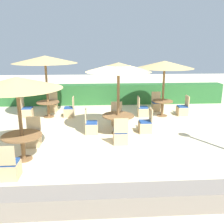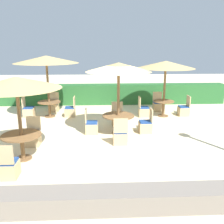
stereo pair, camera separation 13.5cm
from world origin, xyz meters
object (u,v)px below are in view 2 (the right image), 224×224
patio_chair_back_left_west (28,111)px  patio_chair_center_east (146,126)px  patio_chair_back_right_east (184,110)px  round_table_front_left (22,140)px  patio_chair_front_left_north (33,137)px  patio_chair_back_right_west (143,111)px  parasol_front_left (16,83)px  parasol_back_right (166,65)px  patio_chair_back_left_east (70,111)px  patio_chair_back_left_north (54,106)px  patio_chair_center_south (120,136)px  parasol_center (119,68)px  patio_chair_back_right_north (158,106)px  parasol_back_left (46,60)px  round_table_back_right (164,105)px  patio_chair_center_west (91,127)px  patio_chair_center_north (117,118)px  patio_chair_front_left_south (8,168)px  round_table_back_left (49,105)px  round_table_center (118,119)px

patio_chair_back_left_west → patio_chair_center_east: 5.54m
patio_chair_back_right_east → round_table_front_left: size_ratio=0.83×
patio_chair_front_left_north → patio_chair_back_right_west: bearing=-142.7°
patio_chair_back_right_east → parasol_front_left: bearing=125.0°
parasol_back_right → patio_chair_center_east: parasol_back_right is taller
patio_chair_back_left_east → patio_chair_back_right_east: size_ratio=1.00×
parasol_front_left → round_table_front_left: 1.62m
patio_chair_back_left_north → patio_chair_center_south: 5.29m
patio_chair_back_right_east → parasol_center: bearing=125.2°
round_table_front_left → patio_chair_center_south: (2.89, 1.01, -0.33)m
patio_chair_back_right_north → patio_chair_center_south: (-2.23, -4.20, 0.00)m
parasol_back_left → patio_chair_back_left_east: 2.50m
patio_chair_back_right_north → round_table_front_left: patio_chair_back_right_north is taller
round_table_back_right → parasol_front_left: size_ratio=0.39×
patio_chair_center_west → patio_chair_center_south: (0.99, -1.06, 0.00)m
patio_chair_center_north → patio_chair_center_east: (0.99, -1.02, 0.00)m
patio_chair_back_right_east → round_table_front_left: patio_chair_back_right_east is taller
patio_chair_back_left_west → parasol_center: size_ratio=0.36×
parasol_back_left → patio_chair_front_left_south: 5.95m
parasol_center → patio_chair_back_right_east: bearing=35.2°
round_table_back_left → patio_chair_back_left_west: bearing=178.0°
patio_chair_back_right_north → patio_chair_center_north: 3.05m
parasol_center → round_table_center: 1.86m
round_table_back_left → parasol_back_right: bearing=-1.9°
patio_chair_back_right_east → patio_chair_front_left_south: bearing=130.9°
patio_chair_back_right_west → patio_chair_center_south: (-1.33, -3.23, 0.00)m
parasol_front_left → round_table_front_left: bearing=45.0°
patio_chair_back_left_west → patio_chair_center_east: size_ratio=1.00×
patio_chair_back_right_west → patio_chair_back_right_north: same height
patio_chair_back_right_north → parasol_center: bearing=55.2°
parasol_center → round_table_center: parasol_center is taller
parasol_front_left → patio_chair_front_left_north: parasol_front_left is taller
patio_chair_back_right_east → patio_chair_back_right_north: bearing=48.1°
patio_chair_back_left_east → round_table_back_left: bearing=88.3°
patio_chair_back_right_east → patio_chair_center_east: size_ratio=1.00×
patio_chair_back_left_west → patio_chair_center_west: same height
parasol_back_left → parasol_center: (2.98, -2.40, -0.14)m
patio_chair_front_left_north → patio_chair_front_left_south: (-0.08, -2.10, 0.00)m
parasol_back_left → round_table_center: size_ratio=2.40×
patio_chair_back_right_north → patio_chair_center_east: 3.37m
patio_chair_back_right_east → patio_chair_center_north: same height
round_table_back_left → patio_chair_center_north: 3.32m
round_table_back_left → patio_chair_back_right_north: 5.26m
patio_chair_back_left_north → patio_chair_front_left_north: 4.37m
patio_chair_back_left_north → patio_chair_back_right_east: 6.29m
patio_chair_back_left_east → patio_chair_center_north: 2.46m
patio_chair_back_right_west → patio_chair_front_left_north: same height
parasol_front_left → round_table_front_left: size_ratio=2.17×
patio_chair_back_left_east → parasol_center: size_ratio=0.36×
round_table_back_left → patio_chair_back_left_east: 0.99m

